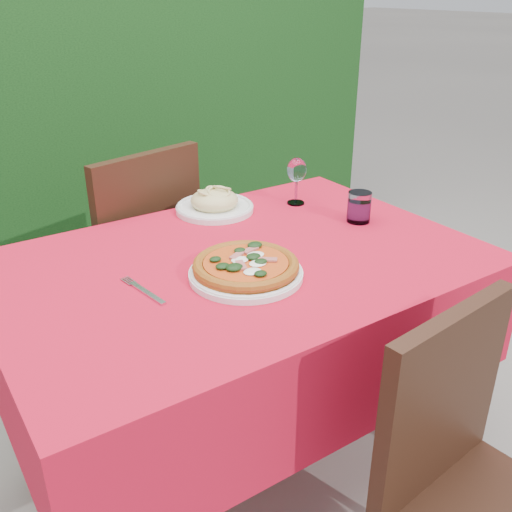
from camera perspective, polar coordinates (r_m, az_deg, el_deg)
ground at (r=1.95m, az=-1.39°, el=-20.43°), size 60.00×60.00×0.00m
hedge at (r=2.84m, az=-19.29°, el=14.30°), size 3.20×0.55×1.78m
dining_table at (r=1.58m, az=-1.62°, el=-5.15°), size 1.26×0.86×0.75m
chair_near at (r=1.32m, az=20.69°, el=-20.43°), size 0.42×0.42×0.84m
chair_far at (r=2.08m, az=-11.88°, el=0.05°), size 0.50×0.50×0.92m
pizza_plate at (r=1.40m, az=-1.02°, el=-1.21°), size 0.28×0.28×0.05m
pasta_plate at (r=1.82m, az=-4.17°, el=5.25°), size 0.25×0.25×0.07m
water_glass at (r=1.75m, az=10.26°, el=4.71°), size 0.07×0.07×0.09m
wine_glass at (r=1.86m, az=4.09°, el=8.39°), size 0.06×0.06×0.15m
fork at (r=1.35m, az=-10.81°, el=-3.65°), size 0.05×0.19×0.00m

